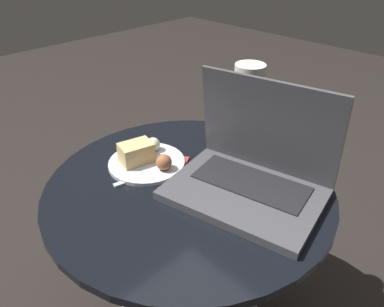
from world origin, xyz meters
TOP-DOWN VIEW (x-y plane):
  - table at (0.00, 0.00)m, footprint 0.64×0.64m
  - napkin at (-0.12, -0.01)m, footprint 0.19×0.17m
  - laptop at (0.11, 0.08)m, footprint 0.35×0.28m
  - beer_glass at (0.00, 0.20)m, footprint 0.07×0.07m
  - snack_plate at (-0.13, -0.02)m, footprint 0.18×0.18m
  - fork at (-0.09, -0.03)m, footprint 0.05×0.16m

SIDE VIEW (x-z plane):
  - table at x=0.00m, z-range 0.09..0.58m
  - napkin at x=-0.12m, z-range 0.49..0.49m
  - fork at x=-0.09m, z-range 0.49..0.49m
  - snack_plate at x=-0.13m, z-range 0.48..0.53m
  - laptop at x=0.11m, z-range 0.42..0.65m
  - beer_glass at x=0.00m, z-range 0.49..0.72m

